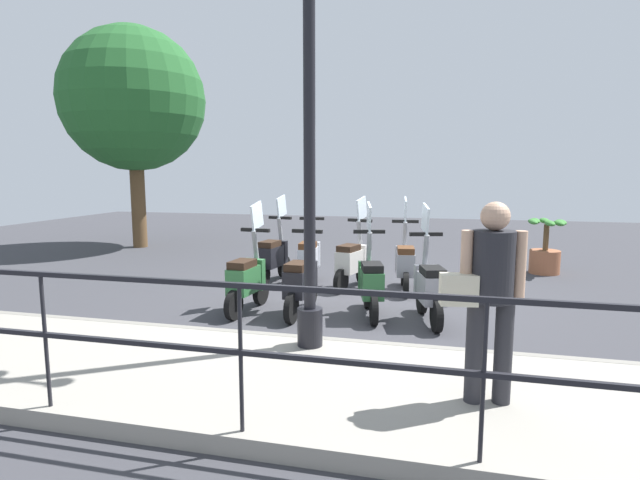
# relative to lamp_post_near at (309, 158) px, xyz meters

# --- Properties ---
(ground_plane) EXTENTS (28.00, 28.00, 0.00)m
(ground_plane) POSITION_rel_lamp_post_near_xyz_m (2.40, 0.02, -2.10)
(ground_plane) COLOR #38383D
(promenade_walkway) EXTENTS (2.20, 20.00, 0.15)m
(promenade_walkway) POSITION_rel_lamp_post_near_xyz_m (-0.75, 0.02, -2.02)
(promenade_walkway) COLOR gray
(promenade_walkway) RESTS_ON ground_plane
(fence_railing) EXTENTS (0.04, 16.03, 1.07)m
(fence_railing) POSITION_rel_lamp_post_near_xyz_m (-1.80, 0.02, -1.19)
(fence_railing) COLOR black
(fence_railing) RESTS_ON promenade_walkway
(lamp_post_near) EXTENTS (0.26, 0.90, 4.39)m
(lamp_post_near) POSITION_rel_lamp_post_near_xyz_m (0.00, 0.00, 0.00)
(lamp_post_near) COLOR black
(lamp_post_near) RESTS_ON promenade_walkway
(pedestrian_with_bag) EXTENTS (0.36, 0.64, 1.59)m
(pedestrian_with_bag) POSITION_rel_lamp_post_near_xyz_m (-0.93, -1.67, -1.02)
(pedestrian_with_bag) COLOR #28282D
(pedestrian_with_bag) RESTS_ON promenade_walkway
(tree_large) EXTENTS (3.56, 3.56, 5.52)m
(tree_large) POSITION_rel_lamp_post_near_xyz_m (6.52, 6.29, 1.63)
(tree_large) COLOR brown
(tree_large) RESTS_ON ground_plane
(potted_palm) EXTENTS (1.06, 0.66, 1.05)m
(potted_palm) POSITION_rel_lamp_post_near_xyz_m (5.37, -3.28, -1.65)
(potted_palm) COLOR #9E5B3D
(potted_palm) RESTS_ON ground_plane
(scooter_near_0) EXTENTS (1.21, 0.52, 1.54)m
(scooter_near_0) POSITION_rel_lamp_post_near_xyz_m (1.61, -1.18, -1.62)
(scooter_near_0) COLOR black
(scooter_near_0) RESTS_ON ground_plane
(scooter_near_1) EXTENTS (1.21, 0.51, 1.54)m
(scooter_near_1) POSITION_rel_lamp_post_near_xyz_m (1.71, -0.40, -1.62)
(scooter_near_1) COLOR black
(scooter_near_1) RESTS_ON ground_plane
(scooter_near_2) EXTENTS (1.23, 0.44, 1.54)m
(scooter_near_2) POSITION_rel_lamp_post_near_xyz_m (1.54, 0.53, -1.62)
(scooter_near_2) COLOR black
(scooter_near_2) RESTS_ON ground_plane
(scooter_near_3) EXTENTS (1.23, 0.44, 1.54)m
(scooter_near_3) POSITION_rel_lamp_post_near_xyz_m (1.51, 1.30, -1.62)
(scooter_near_3) COLOR black
(scooter_near_3) RESTS_ON ground_plane
(scooter_far_0) EXTENTS (1.23, 0.44, 1.54)m
(scooter_far_0) POSITION_rel_lamp_post_near_xyz_m (3.25, -0.76, -1.62)
(scooter_far_0) COLOR black
(scooter_far_0) RESTS_ON ground_plane
(scooter_far_1) EXTENTS (1.20, 0.54, 1.54)m
(scooter_far_1) POSITION_rel_lamp_post_near_xyz_m (3.25, 0.12, -1.62)
(scooter_far_1) COLOR black
(scooter_far_1) RESTS_ON ground_plane
(scooter_far_2) EXTENTS (1.23, 0.44, 1.54)m
(scooter_far_2) POSITION_rel_lamp_post_near_xyz_m (3.38, 0.90, -1.62)
(scooter_far_2) COLOR black
(scooter_far_2) RESTS_ON ground_plane
(scooter_far_3) EXTENTS (1.23, 0.45, 1.54)m
(scooter_far_3) POSITION_rel_lamp_post_near_xyz_m (3.39, 1.56, -1.62)
(scooter_far_3) COLOR black
(scooter_far_3) RESTS_ON ground_plane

